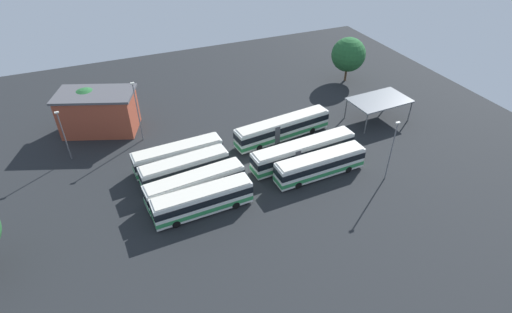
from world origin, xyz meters
The scene contains 15 objects.
ground_plane centered at (0.00, 0.00, 0.00)m, with size 97.57×97.57×0.00m, color black.
bus_row0_slot0 centered at (-8.10, -5.54, 1.80)m, with size 12.47×3.10×3.40m.
bus_row0_slot1 centered at (-8.13, -2.36, 1.80)m, with size 13.10×3.81×3.40m.
bus_row0_slot2 centered at (-8.47, 1.52, 1.80)m, with size 12.17×3.61×3.40m.
bus_row0_slot3 centered at (-8.56, 4.87, 1.80)m, with size 12.73×3.30×3.40m.
bus_row1_slot0 centered at (8.72, -4.80, 1.80)m, with size 13.16×3.11×3.40m.
bus_row1_slot1 centered at (8.08, -1.17, 1.80)m, with size 16.03×3.69×3.40m.
bus_row1_slot3 centered at (8.14, 5.71, 1.80)m, with size 16.09×4.45×3.40m.
depot_building centered at (-17.61, 19.23, 3.34)m, with size 13.36×10.26×6.63m.
maintenance_shelter centered at (25.35, 4.69, 3.58)m, with size 10.00×6.43×3.77m.
lamp_post_by_building centered at (-22.71, 12.61, 4.36)m, with size 0.56×0.28×7.89m.
lamp_post_near_entrance centered at (16.70, -8.96, 4.90)m, with size 0.56×0.28×8.97m.
lamp_post_mid_lot centered at (-12.13, 13.76, 5.29)m, with size 0.56×0.28×9.73m.
tree_south_edge centered at (29.05, 19.84, 5.41)m, with size 6.55×6.55×8.70m.
tree_east_edge centered at (-18.92, 20.61, 4.46)m, with size 5.00×5.00×6.97m.
Camera 1 is at (-16.39, -41.75, 34.66)m, focal length 28.23 mm.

